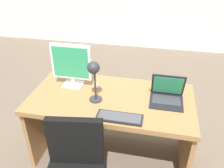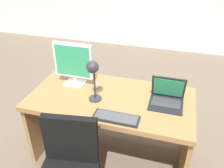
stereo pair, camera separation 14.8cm
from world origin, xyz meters
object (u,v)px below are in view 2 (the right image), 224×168
(monitor, at_px, (73,62))
(coffee_mug, at_px, (179,87))
(keyboard, at_px, (116,118))
(laptop, at_px, (167,94))
(desk_lamp, at_px, (93,72))
(desk, at_px, (112,111))
(mouse, at_px, (97,86))

(monitor, relative_size, coffee_mug, 4.34)
(monitor, xyz_separation_m, keyboard, (0.57, -0.44, -0.23))
(laptop, bearing_deg, desk_lamp, -164.76)
(monitor, relative_size, keyboard, 1.14)
(desk, bearing_deg, desk_lamp, -132.04)
(monitor, distance_m, mouse, 0.34)
(keyboard, relative_size, desk_lamp, 0.96)
(keyboard, xyz_separation_m, desk_lamp, (-0.27, 0.20, 0.29))
(keyboard, distance_m, desk_lamp, 0.44)
(desk, distance_m, desk_lamp, 0.53)
(desk, bearing_deg, coffee_mug, 22.64)
(desk, bearing_deg, laptop, 3.49)
(laptop, height_order, keyboard, laptop)
(monitor, bearing_deg, keyboard, -37.87)
(coffee_mug, bearing_deg, mouse, -168.17)
(monitor, height_order, laptop, monitor)
(monitor, relative_size, laptop, 1.47)
(desk, height_order, desk_lamp, desk_lamp)
(monitor, bearing_deg, coffee_mug, 8.61)
(laptop, bearing_deg, monitor, 176.05)
(mouse, bearing_deg, desk, -26.00)
(desk, xyz_separation_m, mouse, (-0.18, 0.09, 0.22))
(laptop, relative_size, keyboard, 0.78)
(coffee_mug, bearing_deg, desk, -157.36)
(laptop, height_order, mouse, laptop)
(desk, bearing_deg, mouse, 154.00)
(desk, distance_m, coffee_mug, 0.70)
(keyboard, bearing_deg, desk, 111.64)
(monitor, relative_size, desk_lamp, 1.09)
(mouse, distance_m, coffee_mug, 0.81)
(laptop, xyz_separation_m, desk_lamp, (-0.64, -0.18, 0.22))
(desk_lamp, bearing_deg, desk, 47.96)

